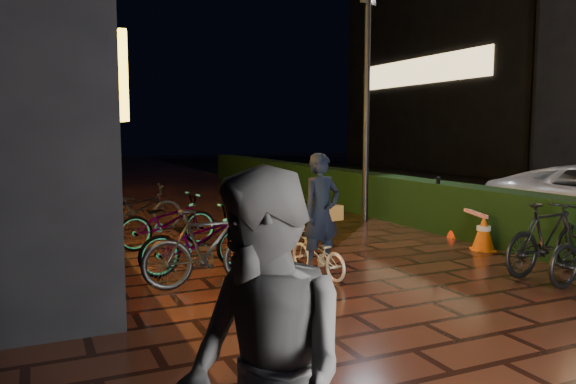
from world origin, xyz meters
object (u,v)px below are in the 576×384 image
cyclist (320,231)px  traffic_barrier (470,227)px  bystander_person (263,375)px  cart_assembly (438,202)px

cyclist → traffic_barrier: size_ratio=1.14×
bystander_person → traffic_barrier: (6.29, 5.55, -0.64)m
cyclist → cart_assembly: 4.57m
bystander_person → cart_assembly: bystander_person is taller
bystander_person → cart_assembly: size_ratio=1.65×
cyclist → traffic_barrier: bearing=14.7°
cyclist → bystander_person: bearing=-120.4°
bystander_person → cyclist: (2.70, 4.61, -0.30)m
bystander_person → traffic_barrier: size_ratio=1.24×
traffic_barrier → bystander_person: bearing=-138.6°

